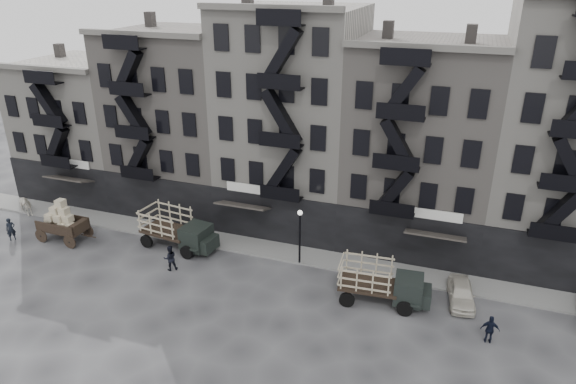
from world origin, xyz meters
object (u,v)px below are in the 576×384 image
(wagon, at_px, (60,218))
(pedestrian_mid, at_px, (170,258))
(horse, at_px, (24,205))
(car_east, at_px, (461,293))
(stake_truck_west, at_px, (177,227))
(stake_truck_east, at_px, (382,280))
(pedestrian_west, at_px, (11,229))
(policeman, at_px, (490,330))

(wagon, xyz_separation_m, pedestrian_mid, (10.25, -1.10, -0.91))
(horse, height_order, car_east, horse)
(stake_truck_west, xyz_separation_m, car_east, (20.58, -0.26, -1.06))
(wagon, relative_size, stake_truck_west, 0.62)
(stake_truck_east, distance_m, pedestrian_west, 28.61)
(horse, bearing_deg, stake_truck_west, -73.10)
(stake_truck_west, xyz_separation_m, stake_truck_east, (15.76, -1.91, -0.09))
(policeman, bearing_deg, pedestrian_mid, -4.90)
(policeman, bearing_deg, stake_truck_west, -12.50)
(stake_truck_west, height_order, pedestrian_west, stake_truck_west)
(stake_truck_west, bearing_deg, horse, -174.58)
(stake_truck_west, xyz_separation_m, policeman, (22.23, -3.74, -0.84))
(stake_truck_west, bearing_deg, wagon, -160.69)
(wagon, relative_size, pedestrian_mid, 2.06)
(stake_truck_west, distance_m, policeman, 22.56)
(wagon, height_order, pedestrian_west, wagon)
(stake_truck_west, relative_size, policeman, 3.54)
(stake_truck_west, bearing_deg, pedestrian_west, -158.13)
(horse, relative_size, wagon, 0.56)
(horse, bearing_deg, stake_truck_east, -75.64)
(car_east, height_order, pedestrian_mid, pedestrian_mid)
(pedestrian_west, xyz_separation_m, pedestrian_mid, (13.99, 0.30, 0.02))
(stake_truck_east, distance_m, policeman, 6.76)
(car_east, height_order, pedestrian_west, pedestrian_west)
(horse, distance_m, wagon, 6.79)
(stake_truck_east, bearing_deg, car_east, 14.92)
(wagon, xyz_separation_m, pedestrian_west, (-3.74, -1.40, -0.94))
(wagon, relative_size, stake_truck_east, 0.67)
(horse, xyz_separation_m, wagon, (6.27, -2.43, 0.94))
(horse, distance_m, policeman, 37.80)
(wagon, bearing_deg, car_east, 4.44)
(pedestrian_west, relative_size, pedestrian_mid, 0.97)
(stake_truck_west, xyz_separation_m, pedestrian_west, (-12.80, -3.32, -0.80))
(pedestrian_west, bearing_deg, policeman, -58.58)
(stake_truck_west, height_order, policeman, stake_truck_west)
(stake_truck_east, height_order, car_east, stake_truck_east)
(horse, height_order, stake_truck_west, stake_truck_west)
(car_east, bearing_deg, pedestrian_mid, -179.38)
(wagon, height_order, stake_truck_west, wagon)
(car_east, relative_size, pedestrian_west, 2.09)
(pedestrian_mid, bearing_deg, car_east, 149.37)
(wagon, xyz_separation_m, stake_truck_east, (24.82, 0.01, -0.23))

